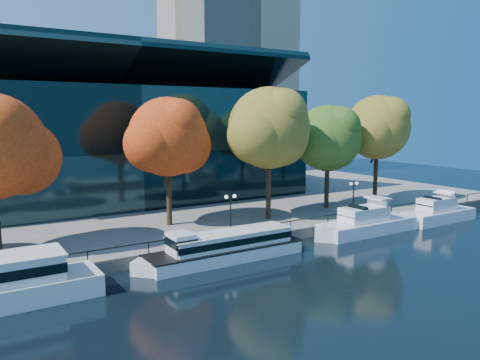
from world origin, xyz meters
TOP-DOWN VIEW (x-y plane):
  - ground at (0.00, 0.00)m, footprint 160.00×160.00m
  - promenade at (0.00, 36.38)m, footprint 90.00×67.08m
  - railing at (0.00, 3.25)m, footprint 88.20×0.08m
  - convention_building at (-4.00, 31.79)m, footprint 50.00×24.57m
  - office_tower at (28.00, 55.00)m, footprint 22.50×22.50m
  - tour_boat at (-4.21, 1.03)m, footprint 15.65×3.49m
  - cruiser_near at (13.13, 1.07)m, footprint 13.04×3.36m
  - cruiser_far at (24.52, 0.51)m, footprint 11.29×3.13m
  - tree_2 at (-4.13, 11.93)m, footprint 10.21×8.37m
  - tree_3 at (6.57, 8.98)m, footprint 11.22×9.20m
  - tree_4 at (16.25, 10.08)m, footprint 10.19×8.36m
  - tree_5 at (24.74, 9.87)m, footprint 10.53×8.63m
  - lamp_1 at (-1.28, 4.50)m, footprint 1.26×0.36m
  - lamp_2 at (14.96, 4.50)m, footprint 1.26×0.36m

SIDE VIEW (x-z plane):
  - ground at x=0.00m, z-range 0.00..0.00m
  - promenade at x=0.00m, z-range 0.00..1.00m
  - cruiser_far at x=24.52m, z-range -0.67..3.01m
  - cruiser_near at x=13.13m, z-range -0.72..3.06m
  - tour_boat at x=-4.21m, z-range -0.22..2.75m
  - railing at x=0.00m, z-range 1.44..2.43m
  - lamp_1 at x=-1.28m, z-range 1.97..6.00m
  - lamp_2 at x=14.96m, z-range 1.97..6.00m
  - convention_building at x=-4.00m, z-range -2.21..19.22m
  - tree_4 at x=16.25m, z-range 3.13..15.91m
  - tree_2 at x=-4.13m, z-range 3.41..16.76m
  - tree_5 at x=24.74m, z-range 3.67..17.79m
  - tree_3 at x=6.57m, z-range 3.61..18.20m
  - office_tower at x=28.00m, z-range 0.07..65.97m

